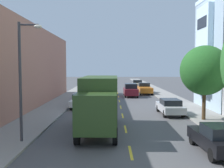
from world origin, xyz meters
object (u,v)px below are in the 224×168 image
Objects in this scene: parked_pickup_champagne at (139,85)px; moving_burgundy_sedan at (132,90)px; parked_pickup_orange at (146,89)px; parked_hatchback_forest at (95,86)px; parked_hatchback_black at (219,138)px; delivery_box_truck at (101,101)px; parked_wagon_red at (87,94)px; parked_wagon_white at (83,100)px; street_lamp at (24,73)px; street_tree_second at (206,70)px; parked_sedan_silver at (171,106)px.

parked_pickup_champagne is 13.75m from moving_burgundy_sedan.
parked_pickup_champagne and parked_pickup_orange have the same top height.
parked_hatchback_black is at bearing -76.58° from parked_hatchback_forest.
delivery_box_truck reaches higher than parked_wagon_red.
delivery_box_truck is 1.47× the size of parked_pickup_champagne.
parked_wagon_white is 17.24m from parked_hatchback_black.
delivery_box_truck is (4.15, 2.99, -1.99)m from street_lamp.
street_tree_second is 8.64m from parked_hatchback_black.
parked_pickup_champagne is 19.46m from parked_wagon_red.
parked_pickup_champagne reaches higher than parked_wagon_white.
parked_hatchback_forest is at bearing -166.04° from parked_pickup_champagne.
parked_hatchback_forest is 27.40m from parked_sedan_silver.
parked_wagon_white and parked_hatchback_forest have the same top height.
parked_sedan_silver is at bearing -50.43° from parked_wagon_red.
parked_pickup_orange is at bearing 75.84° from delivery_box_truck.
parked_wagon_red is (-2.67, 16.70, -1.23)m from delivery_box_truck.
parked_wagon_white is at bearing 145.93° from street_tree_second.
delivery_box_truck reaches higher than parked_pickup_champagne.
parked_pickup_orange is (-2.01, 21.46, -3.24)m from street_tree_second.
delivery_box_truck reaches higher than parked_pickup_orange.
parked_wagon_red is at bearing -116.46° from parked_pickup_champagne.
delivery_box_truck reaches higher than parked_wagon_white.
parked_sedan_silver is (0.16, -28.10, -0.08)m from parked_pickup_champagne.
street_lamp reaches higher than delivery_box_truck.
moving_burgundy_sedan is at bearing 99.98° from parked_sedan_silver.
parked_pickup_orange is 4.71m from moving_burgundy_sedan.
street_lamp reaches higher than parked_hatchback_forest.
street_tree_second is 31.06m from parked_hatchback_forest.
delivery_box_truck is at bearing -85.37° from parked_hatchback_forest.
parked_hatchback_black is 0.84× the size of moving_burgundy_sedan.
parked_hatchback_forest is at bearing 90.31° from parked_wagon_white.
street_lamp reaches higher than parked_sedan_silver.
street_tree_second is at bearing -55.55° from parked_sedan_silver.
delivery_box_truck is 1.66× the size of parked_wagon_red.
street_tree_second reaches higher than parked_pickup_champagne.
moving_burgundy_sedan reaches higher than parked_pickup_orange.
parked_wagon_white is at bearing -121.27° from parked_pickup_orange.
street_tree_second is 1.11× the size of parked_pickup_champagne.
parked_wagon_red is at bearing 99.08° from delivery_box_truck.
delivery_box_truck is 8.71m from parked_sedan_silver.
street_tree_second is 8.98m from delivery_box_truck.
parked_wagon_red is 1.17× the size of parked_hatchback_forest.
street_lamp is 1.41× the size of parked_wagon_red.
moving_burgundy_sedan is at bearing 95.80° from parked_hatchback_black.
moving_burgundy_sedan is at bearing 59.55° from parked_wagon_white.
parked_hatchback_black is at bearing -9.22° from street_lamp.
parked_wagon_white is 16.67m from parked_pickup_orange.
street_tree_second reaches higher than moving_burgundy_sedan.
parked_pickup_orange is 1.11× the size of moving_burgundy_sedan.
parked_sedan_silver is at bearing 41.15° from street_lamp.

